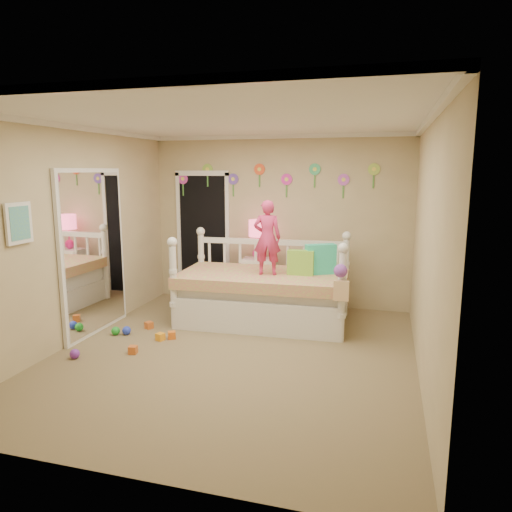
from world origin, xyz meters
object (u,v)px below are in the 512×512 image
(daybed, at_px, (263,278))
(table_lamp, at_px, (258,233))
(child, at_px, (267,238))
(nightstand, at_px, (258,282))

(daybed, distance_m, table_lamp, 0.93)
(child, xyz_separation_m, table_lamp, (-0.36, 0.81, -0.06))
(daybed, height_order, nightstand, daybed)
(daybed, height_order, table_lamp, table_lamp)
(child, height_order, table_lamp, child)
(child, height_order, nightstand, child)
(daybed, bearing_deg, nightstand, 108.55)
(daybed, bearing_deg, table_lamp, 108.55)
(nightstand, height_order, table_lamp, table_lamp)
(child, bearing_deg, daybed, -58.57)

